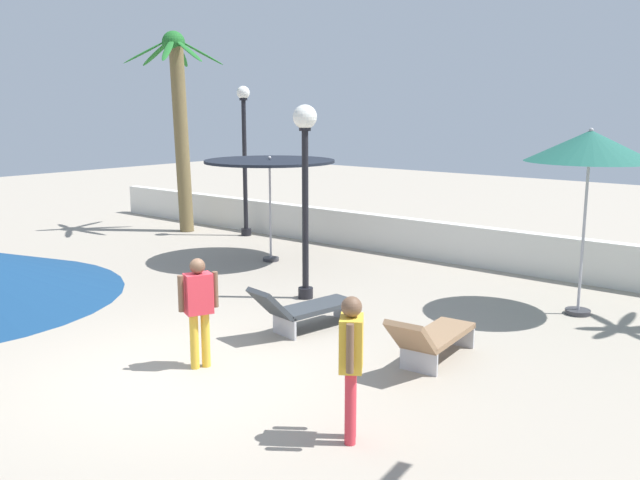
{
  "coord_description": "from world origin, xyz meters",
  "views": [
    {
      "loc": [
        6.89,
        -5.55,
        3.53
      ],
      "look_at": [
        0.0,
        2.93,
        1.4
      ],
      "focal_mm": 38.32,
      "sensor_mm": 36.0,
      "label": 1
    }
  ],
  "objects_px": {
    "lamp_post_1": "(244,147)",
    "lounge_chair_1": "(304,308)",
    "patio_umbrella_2": "(270,164)",
    "patio_umbrella_3": "(590,147)",
    "palm_tree_0": "(179,111)",
    "guest_1": "(351,355)",
    "lamp_post_0": "(305,167)",
    "guest_0": "(199,303)",
    "lounge_chair_2": "(432,337)"
  },
  "relations": [
    {
      "from": "patio_umbrella_3",
      "to": "lounge_chair_1",
      "type": "distance_m",
      "value": 5.43
    },
    {
      "from": "palm_tree_0",
      "to": "guest_1",
      "type": "relative_size",
      "value": 3.5
    },
    {
      "from": "patio_umbrella_3",
      "to": "lamp_post_1",
      "type": "xyz_separation_m",
      "value": [
        -9.74,
        1.61,
        -0.42
      ]
    },
    {
      "from": "lamp_post_1",
      "to": "lounge_chair_2",
      "type": "relative_size",
      "value": 2.12
    },
    {
      "from": "lamp_post_0",
      "to": "guest_0",
      "type": "height_order",
      "value": "lamp_post_0"
    },
    {
      "from": "lamp_post_1",
      "to": "patio_umbrella_2",
      "type": "bearing_deg",
      "value": -34.9
    },
    {
      "from": "palm_tree_0",
      "to": "guest_0",
      "type": "distance_m",
      "value": 11.17
    },
    {
      "from": "guest_1",
      "to": "guest_0",
      "type": "bearing_deg",
      "value": 172.26
    },
    {
      "from": "patio_umbrella_2",
      "to": "lamp_post_0",
      "type": "xyz_separation_m",
      "value": [
        2.68,
        -1.9,
        0.2
      ]
    },
    {
      "from": "guest_1",
      "to": "palm_tree_0",
      "type": "bearing_deg",
      "value": 147.76
    },
    {
      "from": "patio_umbrella_2",
      "to": "lamp_post_0",
      "type": "bearing_deg",
      "value": -35.41
    },
    {
      "from": "patio_umbrella_2",
      "to": "patio_umbrella_3",
      "type": "relative_size",
      "value": 0.93
    },
    {
      "from": "lamp_post_1",
      "to": "guest_1",
      "type": "relative_size",
      "value": 2.55
    },
    {
      "from": "palm_tree_0",
      "to": "guest_0",
      "type": "xyz_separation_m",
      "value": [
        8.51,
        -6.79,
        -2.5
      ]
    },
    {
      "from": "lamp_post_1",
      "to": "guest_1",
      "type": "distance_m",
      "value": 12.29
    },
    {
      "from": "guest_0",
      "to": "guest_1",
      "type": "distance_m",
      "value": 2.89
    },
    {
      "from": "lamp_post_1",
      "to": "patio_umbrella_3",
      "type": "bearing_deg",
      "value": -9.36
    },
    {
      "from": "lounge_chair_1",
      "to": "lounge_chair_2",
      "type": "bearing_deg",
      "value": 1.12
    },
    {
      "from": "patio_umbrella_3",
      "to": "guest_1",
      "type": "height_order",
      "value": "patio_umbrella_3"
    },
    {
      "from": "patio_umbrella_3",
      "to": "lamp_post_1",
      "type": "distance_m",
      "value": 9.88
    },
    {
      "from": "lamp_post_0",
      "to": "lounge_chair_2",
      "type": "xyz_separation_m",
      "value": [
        3.53,
        -1.44,
        -2.08
      ]
    },
    {
      "from": "guest_0",
      "to": "lamp_post_0",
      "type": "bearing_deg",
      "value": 107.55
    },
    {
      "from": "guest_1",
      "to": "lamp_post_1",
      "type": "bearing_deg",
      "value": 140.43
    },
    {
      "from": "palm_tree_0",
      "to": "lounge_chair_1",
      "type": "xyz_separation_m",
      "value": [
        8.61,
        -4.7,
        -3.04
      ]
    },
    {
      "from": "lamp_post_1",
      "to": "guest_0",
      "type": "xyz_separation_m",
      "value": [
        6.54,
        -7.38,
        -1.53
      ]
    },
    {
      "from": "lamp_post_0",
      "to": "lounge_chair_2",
      "type": "height_order",
      "value": "lamp_post_0"
    },
    {
      "from": "palm_tree_0",
      "to": "lounge_chair_1",
      "type": "height_order",
      "value": "palm_tree_0"
    },
    {
      "from": "guest_0",
      "to": "lamp_post_1",
      "type": "bearing_deg",
      "value": 131.55
    },
    {
      "from": "lamp_post_1",
      "to": "lounge_chair_1",
      "type": "relative_size",
      "value": 2.09
    },
    {
      "from": "guest_0",
      "to": "guest_1",
      "type": "relative_size",
      "value": 0.96
    },
    {
      "from": "palm_tree_0",
      "to": "lamp_post_1",
      "type": "distance_m",
      "value": 2.27
    },
    {
      "from": "palm_tree_0",
      "to": "guest_1",
      "type": "distance_m",
      "value": 13.67
    },
    {
      "from": "lamp_post_1",
      "to": "lounge_chair_1",
      "type": "distance_m",
      "value": 8.75
    },
    {
      "from": "guest_0",
      "to": "guest_1",
      "type": "bearing_deg",
      "value": -7.74
    },
    {
      "from": "palm_tree_0",
      "to": "guest_0",
      "type": "relative_size",
      "value": 3.65
    },
    {
      "from": "patio_umbrella_2",
      "to": "lamp_post_1",
      "type": "bearing_deg",
      "value": 145.1
    },
    {
      "from": "lamp_post_1",
      "to": "guest_0",
      "type": "relative_size",
      "value": 2.66
    },
    {
      "from": "palm_tree_0",
      "to": "lamp_post_0",
      "type": "bearing_deg",
      "value": -23.53
    },
    {
      "from": "patio_umbrella_2",
      "to": "guest_0",
      "type": "xyz_separation_m",
      "value": [
        3.81,
        -5.48,
        -1.34
      ]
    },
    {
      "from": "guest_0",
      "to": "lounge_chair_1",
      "type": "bearing_deg",
      "value": 87.3
    },
    {
      "from": "patio_umbrella_3",
      "to": "lamp_post_0",
      "type": "relative_size",
      "value": 0.89
    },
    {
      "from": "lamp_post_0",
      "to": "lounge_chair_1",
      "type": "xyz_separation_m",
      "value": [
        1.23,
        -1.49,
        -2.08
      ]
    },
    {
      "from": "lamp_post_1",
      "to": "lounge_chair_2",
      "type": "distance_m",
      "value": 10.57
    },
    {
      "from": "lamp_post_0",
      "to": "lounge_chair_2",
      "type": "relative_size",
      "value": 1.86
    },
    {
      "from": "lamp_post_0",
      "to": "patio_umbrella_3",
      "type": "bearing_deg",
      "value": 27.02
    },
    {
      "from": "patio_umbrella_2",
      "to": "palm_tree_0",
      "type": "relative_size",
      "value": 0.53
    },
    {
      "from": "palm_tree_0",
      "to": "guest_0",
      "type": "bearing_deg",
      "value": -38.56
    },
    {
      "from": "patio_umbrella_3",
      "to": "guest_1",
      "type": "xyz_separation_m",
      "value": [
        -0.33,
        -6.17,
        -1.91
      ]
    },
    {
      "from": "patio_umbrella_3",
      "to": "palm_tree_0",
      "type": "relative_size",
      "value": 0.57
    },
    {
      "from": "lamp_post_1",
      "to": "guest_0",
      "type": "bearing_deg",
      "value": -48.45
    }
  ]
}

